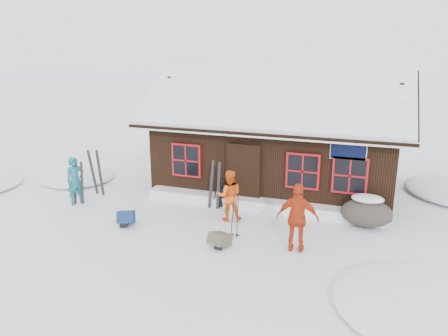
{
  "coord_description": "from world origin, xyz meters",
  "views": [
    {
      "loc": [
        4.72,
        -10.49,
        5.18
      ],
      "look_at": [
        0.34,
        2.14,
        1.3
      ],
      "focal_mm": 35.0,
      "sensor_mm": 36.0,
      "label": 1
    }
  ],
  "objects_px": {
    "skier_teal": "(75,181)",
    "skier_orange_right": "(298,218)",
    "skier_crouched": "(221,193)",
    "boulder": "(366,212)",
    "skier_orange_left": "(229,195)",
    "ski_poles": "(235,217)",
    "backpack_olive": "(220,242)",
    "backpack_blue": "(126,220)",
    "ski_pair_left": "(79,183)"
  },
  "relations": [
    {
      "from": "backpack_olive",
      "to": "skier_orange_right",
      "type": "bearing_deg",
      "value": 29.99
    },
    {
      "from": "ski_poles",
      "to": "boulder",
      "type": "bearing_deg",
      "value": 30.89
    },
    {
      "from": "skier_teal",
      "to": "skier_orange_left",
      "type": "bearing_deg",
      "value": -54.61
    },
    {
      "from": "skier_crouched",
      "to": "backpack_blue",
      "type": "bearing_deg",
      "value": -161.5
    },
    {
      "from": "skier_teal",
      "to": "skier_orange_right",
      "type": "xyz_separation_m",
      "value": [
        7.46,
        -0.99,
        0.11
      ]
    },
    {
      "from": "skier_orange_left",
      "to": "boulder",
      "type": "relative_size",
      "value": 1.06
    },
    {
      "from": "boulder",
      "to": "backpack_olive",
      "type": "bearing_deg",
      "value": -142.98
    },
    {
      "from": "backpack_olive",
      "to": "ski_poles",
      "type": "bearing_deg",
      "value": 90.89
    },
    {
      "from": "boulder",
      "to": "skier_orange_left",
      "type": "bearing_deg",
      "value": -167.39
    },
    {
      "from": "ski_pair_left",
      "to": "ski_poles",
      "type": "height_order",
      "value": "ski_pair_left"
    },
    {
      "from": "skier_teal",
      "to": "backpack_olive",
      "type": "xyz_separation_m",
      "value": [
        5.53,
        -1.43,
        -0.65
      ]
    },
    {
      "from": "skier_orange_right",
      "to": "boulder",
      "type": "xyz_separation_m",
      "value": [
        1.63,
        2.24,
        -0.47
      ]
    },
    {
      "from": "boulder",
      "to": "backpack_olive",
      "type": "relative_size",
      "value": 2.58
    },
    {
      "from": "skier_orange_left",
      "to": "backpack_olive",
      "type": "bearing_deg",
      "value": 80.76
    },
    {
      "from": "skier_orange_left",
      "to": "backpack_olive",
      "type": "relative_size",
      "value": 2.75
    },
    {
      "from": "skier_teal",
      "to": "skier_crouched",
      "type": "relative_size",
      "value": 1.72
    },
    {
      "from": "skier_orange_right",
      "to": "skier_crouched",
      "type": "relative_size",
      "value": 1.95
    },
    {
      "from": "skier_crouched",
      "to": "backpack_blue",
      "type": "xyz_separation_m",
      "value": [
        -2.14,
        -2.27,
        -0.29
      ]
    },
    {
      "from": "boulder",
      "to": "backpack_blue",
      "type": "height_order",
      "value": "boulder"
    },
    {
      "from": "backpack_blue",
      "to": "backpack_olive",
      "type": "xyz_separation_m",
      "value": [
        3.07,
        -0.45,
        -0.02
      ]
    },
    {
      "from": "skier_orange_right",
      "to": "backpack_blue",
      "type": "height_order",
      "value": "skier_orange_right"
    },
    {
      "from": "skier_orange_left",
      "to": "skier_crouched",
      "type": "distance_m",
      "value": 1.13
    },
    {
      "from": "ski_pair_left",
      "to": "skier_orange_left",
      "type": "bearing_deg",
      "value": 2.37
    },
    {
      "from": "skier_orange_left",
      "to": "ski_pair_left",
      "type": "xyz_separation_m",
      "value": [
        -5.08,
        -0.34,
        -0.06
      ]
    },
    {
      "from": "backpack_olive",
      "to": "boulder",
      "type": "bearing_deg",
      "value": 54.11
    },
    {
      "from": "backpack_olive",
      "to": "backpack_blue",
      "type": "bearing_deg",
      "value": -171.24
    },
    {
      "from": "skier_crouched",
      "to": "skier_orange_left",
      "type": "bearing_deg",
      "value": -85.62
    },
    {
      "from": "skier_teal",
      "to": "backpack_blue",
      "type": "relative_size",
      "value": 2.56
    },
    {
      "from": "skier_crouched",
      "to": "boulder",
      "type": "xyz_separation_m",
      "value": [
        4.49,
        -0.04,
        -0.03
      ]
    },
    {
      "from": "skier_orange_right",
      "to": "boulder",
      "type": "distance_m",
      "value": 2.81
    },
    {
      "from": "skier_orange_left",
      "to": "boulder",
      "type": "distance_m",
      "value": 4.02
    },
    {
      "from": "ski_pair_left",
      "to": "backpack_olive",
      "type": "height_order",
      "value": "ski_pair_left"
    },
    {
      "from": "ski_pair_left",
      "to": "skier_teal",
      "type": "bearing_deg",
      "value": -163.49
    },
    {
      "from": "ski_pair_left",
      "to": "backpack_blue",
      "type": "height_order",
      "value": "ski_pair_left"
    },
    {
      "from": "skier_orange_right",
      "to": "backpack_olive",
      "type": "distance_m",
      "value": 2.11
    },
    {
      "from": "skier_orange_left",
      "to": "skier_orange_right",
      "type": "xyz_separation_m",
      "value": [
        2.28,
        -1.36,
        0.13
      ]
    },
    {
      "from": "skier_orange_left",
      "to": "ski_pair_left",
      "type": "bearing_deg",
      "value": -16.5
    },
    {
      "from": "skier_crouched",
      "to": "backpack_blue",
      "type": "distance_m",
      "value": 3.13
    },
    {
      "from": "skier_orange_left",
      "to": "skier_crouched",
      "type": "bearing_deg",
      "value": -77.72
    },
    {
      "from": "boulder",
      "to": "ski_poles",
      "type": "height_order",
      "value": "ski_poles"
    },
    {
      "from": "backpack_blue",
      "to": "ski_pair_left",
      "type": "bearing_deg",
      "value": 132.41
    },
    {
      "from": "skier_crouched",
      "to": "ski_pair_left",
      "type": "xyz_separation_m",
      "value": [
        -4.49,
        -1.25,
        0.25
      ]
    },
    {
      "from": "skier_crouched",
      "to": "backpack_olive",
      "type": "distance_m",
      "value": 2.89
    },
    {
      "from": "ski_pair_left",
      "to": "skier_crouched",
      "type": "bearing_deg",
      "value": 14.13
    },
    {
      "from": "ski_poles",
      "to": "backpack_blue",
      "type": "bearing_deg",
      "value": -176.14
    },
    {
      "from": "ski_poles",
      "to": "ski_pair_left",
      "type": "bearing_deg",
      "value": 171.97
    },
    {
      "from": "ski_pair_left",
      "to": "backpack_olive",
      "type": "xyz_separation_m",
      "value": [
        5.43,
        -1.46,
        -0.56
      ]
    },
    {
      "from": "skier_crouched",
      "to": "backpack_olive",
      "type": "height_order",
      "value": "skier_crouched"
    },
    {
      "from": "skier_orange_right",
      "to": "ski_pair_left",
      "type": "relative_size",
      "value": 1.18
    },
    {
      "from": "backpack_blue",
      "to": "skier_crouched",
      "type": "bearing_deg",
      "value": 22.43
    }
  ]
}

